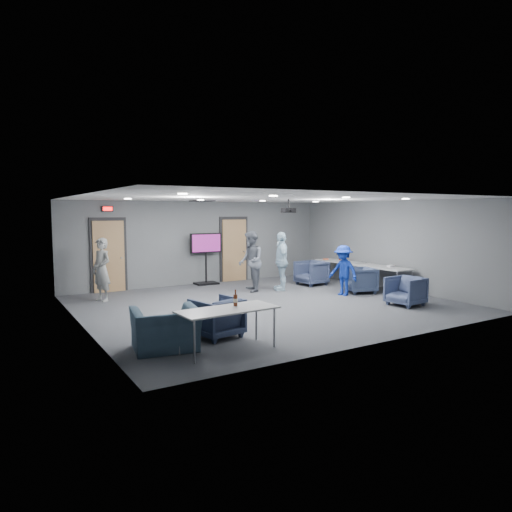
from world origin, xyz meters
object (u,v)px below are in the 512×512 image
table_front_left (228,311)px  chair_front_b (166,329)px  person_a (102,270)px  person_d (343,270)px  chair_right_a (311,273)px  chair_right_c (405,291)px  table_right_a (339,262)px  person_c (281,261)px  person_b (251,261)px  bottle_right (340,257)px  projector (289,210)px  tv_stand (206,255)px  chair_right_b (360,280)px  bottle_front (235,300)px  chair_front_a (217,317)px  table_right_b (382,268)px

table_front_left → chair_front_b: bearing=142.6°
person_a → person_d: bearing=42.2°
chair_right_a → chair_right_c: bearing=-4.4°
table_right_a → person_c: bearing=94.5°
table_right_a → person_a: bearing=83.7°
person_d → table_right_a: size_ratio=0.83×
person_a → chair_right_c: bearing=30.7°
person_b → bottle_right: size_ratio=7.24×
person_c → projector: 2.44m
chair_front_b → projector: bearing=-141.4°
person_b → chair_right_a: (2.30, 0.04, -0.51)m
chair_front_b → bottle_right: size_ratio=4.46×
chair_right_a → table_front_left: chair_right_a is taller
table_front_left → tv_stand: tv_stand is taller
table_right_a → table_front_left: 8.22m
person_a → person_d: (6.03, -2.68, -0.13)m
person_b → chair_right_a: person_b is taller
person_a → chair_right_b: bearing=44.9°
person_d → chair_right_b: 0.78m
table_right_a → bottle_front: bearing=125.5°
person_d → chair_front_a: (-4.99, -2.02, -0.33)m
chair_front_b → person_c: bearing=-132.4°
chair_right_c → projector: size_ratio=2.30×
chair_right_b → table_right_a: (0.79, 1.79, 0.31)m
tv_stand → person_d: bearing=-57.3°
chair_right_b → table_right_b: 0.85m
table_right_b → table_right_a: bearing=-0.0°
chair_front_a → chair_front_b: (-1.12, -0.29, -0.02)m
projector → person_b: bearing=98.3°
chair_right_b → bottle_front: bearing=-44.5°
table_right_b → bottle_front: bearing=112.8°
person_a → chair_front_a: bearing=-11.4°
person_a → projector: size_ratio=4.77×
bottle_front → person_d: bearing=29.1°
chair_right_a → chair_front_b: (-6.49, -4.25, -0.03)m
chair_front_a → table_front_left: size_ratio=0.47×
person_a → person_c: bearing=54.6°
chair_right_a → bottle_front: (-5.39, -4.72, 0.44)m
chair_right_a → tv_stand: 3.47m
person_c → tv_stand: (-1.47, 2.18, 0.07)m
person_c → bottle_front: 5.98m
tv_stand → chair_front_b: bearing=-120.7°
person_b → person_c: size_ratio=1.02×
chair_right_b → chair_right_c: (-0.31, -1.94, -0.01)m
table_right_a → tv_stand: bearing=63.3°
person_c → bottle_front: size_ratio=6.13×
chair_right_c → table_right_a: chair_right_c is taller
person_d → chair_front_a: size_ratio=1.71×
bottle_right → person_c: bearing=-171.3°
person_d → table_right_b: bearing=76.4°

